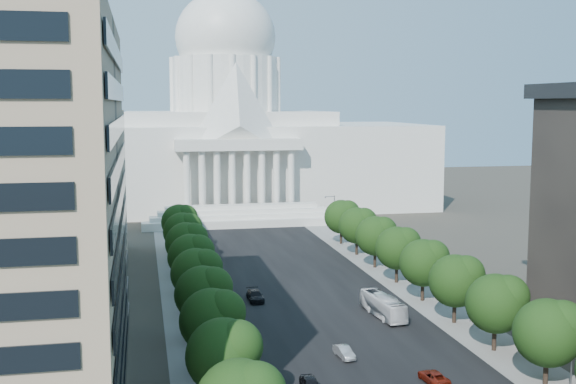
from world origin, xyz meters
TOP-DOWN VIEW (x-y plane):
  - road_asphalt at (0.00, 90.00)m, footprint 30.00×260.00m
  - sidewalk_left at (-19.00, 90.00)m, footprint 8.00×260.00m
  - sidewalk_right at (19.00, 90.00)m, footprint 8.00×260.00m
  - capitol at (0.00, 184.89)m, footprint 120.00×56.00m
  - office_block_left_far at (-48.00, 100.00)m, footprint 38.00×52.00m
  - tree_l_c at (-17.66, 35.81)m, footprint 7.79×7.60m
  - tree_l_d at (-17.66, 47.81)m, footprint 7.79×7.60m
  - tree_l_e at (-17.66, 59.81)m, footprint 7.79×7.60m
  - tree_l_f at (-17.66, 71.81)m, footprint 7.79×7.60m
  - tree_l_g at (-17.66, 83.81)m, footprint 7.79×7.60m
  - tree_l_h at (-17.66, 95.81)m, footprint 7.79×7.60m
  - tree_l_i at (-17.66, 107.81)m, footprint 7.79×7.60m
  - tree_l_j at (-17.66, 119.81)m, footprint 7.79×7.60m
  - tree_r_c at (18.34, 35.81)m, footprint 7.79×7.60m
  - tree_r_d at (18.34, 47.81)m, footprint 7.79×7.60m
  - tree_r_e at (18.34, 59.81)m, footprint 7.79×7.60m
  - tree_r_f at (18.34, 71.81)m, footprint 7.79×7.60m
  - tree_r_g at (18.34, 83.81)m, footprint 7.79×7.60m
  - tree_r_h at (18.34, 95.81)m, footprint 7.79×7.60m
  - tree_r_i at (18.34, 107.81)m, footprint 7.79×7.60m
  - tree_r_j at (18.34, 119.81)m, footprint 7.79×7.60m
  - streetlight_b at (19.90, 35.00)m, footprint 2.61×0.44m
  - streetlight_c at (19.90, 60.00)m, footprint 2.61×0.44m
  - streetlight_d at (19.90, 85.00)m, footprint 2.61×0.44m
  - streetlight_e at (19.90, 110.00)m, footprint 2.61×0.44m
  - streetlight_f at (19.90, 135.00)m, footprint 2.61×0.44m
  - car_silver at (-1.50, 49.26)m, footprint 2.01×4.39m
  - car_red at (6.16, 39.39)m, footprint 2.53×4.97m
  - car_dark_b at (-8.28, 77.08)m, footprint 2.40×5.67m
  - city_bus at (8.96, 64.98)m, footprint 3.72×11.72m

SIDE VIEW (x-z plane):
  - road_asphalt at x=0.00m, z-range -0.01..0.01m
  - sidewalk_left at x=-19.00m, z-range -0.01..0.01m
  - sidewalk_right at x=19.00m, z-range -0.01..0.01m
  - car_red at x=6.16m, z-range 0.00..1.35m
  - car_silver at x=-1.50m, z-range 0.00..1.40m
  - car_dark_b at x=-8.28m, z-range 0.00..1.63m
  - city_bus at x=8.96m, z-range 0.00..3.21m
  - streetlight_b at x=19.90m, z-range 1.32..10.32m
  - streetlight_c at x=19.90m, z-range 1.32..10.32m
  - streetlight_d at x=19.90m, z-range 1.32..10.32m
  - streetlight_e at x=19.90m, z-range 1.32..10.32m
  - streetlight_f at x=19.90m, z-range 1.32..10.32m
  - tree_l_c at x=-17.66m, z-range 1.47..11.44m
  - tree_l_d at x=-17.66m, z-range 1.47..11.44m
  - tree_l_e at x=-17.66m, z-range 1.47..11.44m
  - tree_l_f at x=-17.66m, z-range 1.47..11.44m
  - tree_l_g at x=-17.66m, z-range 1.47..11.44m
  - tree_l_h at x=-17.66m, z-range 1.47..11.44m
  - tree_l_i at x=-17.66m, z-range 1.47..11.44m
  - tree_l_j at x=-17.66m, z-range 1.47..11.44m
  - tree_r_c at x=18.34m, z-range 1.47..11.44m
  - tree_r_d at x=18.34m, z-range 1.47..11.44m
  - tree_r_e at x=18.34m, z-range 1.47..11.44m
  - tree_r_f at x=18.34m, z-range 1.47..11.44m
  - tree_r_g at x=18.34m, z-range 1.47..11.44m
  - tree_r_h at x=18.34m, z-range 1.47..11.44m
  - tree_r_i at x=18.34m, z-range 1.47..11.44m
  - tree_r_j at x=18.34m, z-range 1.47..11.44m
  - office_block_left_far at x=-48.00m, z-range 0.00..30.00m
  - capitol at x=0.00m, z-range -16.49..56.51m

